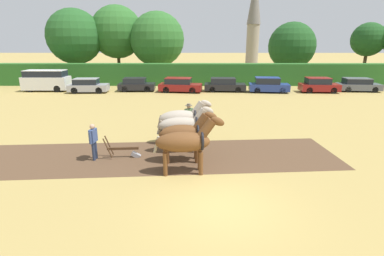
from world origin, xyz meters
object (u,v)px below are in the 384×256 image
object	(u,v)px
draft_horse_lead_right	(184,134)
parked_car_center_left	(136,85)
draft_horse_trail_right	(182,119)
parked_car_center_right	(224,85)
tree_center_left	(157,39)
draft_horse_lead_left	(186,142)
parked_van	(46,80)
tree_far_left	(74,37)
tree_left	(117,32)
parked_car_far_right	(319,85)
parked_car_center	(180,85)
parked_car_end_right	(358,85)
draft_horse_trail_left	(183,126)
plow	(126,151)
tree_center	(292,46)
church_spire	(254,18)
farmer_at_plow	(93,139)
parked_car_right	(268,85)
tree_center_right	(368,40)
parked_car_left	(88,86)
farmer_beside_team	(189,115)

from	to	relation	value
draft_horse_lead_right	parked_car_center_left	world-z (taller)	draft_horse_lead_right
draft_horse_trail_right	parked_car_center_right	distance (m)	17.26
tree_center_left	draft_horse_lead_left	distance (m)	31.55
parked_van	tree_far_left	bearing A→B (deg)	90.46
tree_left	parked_car_far_right	bearing A→B (deg)	-27.32
parked_car_center	parked_car_center_right	bearing A→B (deg)	13.67
tree_far_left	parked_car_end_right	bearing A→B (deg)	-15.81
tree_left	parked_car_end_right	distance (m)	31.20
draft_horse_trail_left	parked_car_center_right	distance (m)	18.46
draft_horse_lead_right	tree_far_left	bearing A→B (deg)	114.07
plow	parked_van	world-z (taller)	parked_van
tree_center	parked_car_center	size ratio (longest dim) A/B	1.67
parked_van	parked_car_end_right	bearing A→B (deg)	0.03
church_spire	farmer_at_plow	distance (m)	56.47
parked_car_far_right	parked_car_center_right	bearing A→B (deg)	179.60
parked_car_center_right	tree_center	bearing A→B (deg)	50.64
parked_van	parked_car_right	world-z (taller)	parked_van
parked_van	draft_horse_lead_right	bearing A→B (deg)	-51.39
parked_car_center_right	tree_center_left	bearing A→B (deg)	131.87
tree_center_right	parked_car_center_left	size ratio (longest dim) A/B	1.97
draft_horse_lead_left	farmer_at_plow	distance (m)	4.51
parked_car_left	parked_car_far_right	size ratio (longest dim) A/B	1.01
tree_center	parked_car_right	bearing A→B (deg)	-116.22
plow	church_spire	bearing A→B (deg)	69.29
tree_center_right	draft_horse_trail_left	xyz separation A→B (m)	(-24.80, -29.41, -4.01)
parked_car_right	draft_horse_lead_left	bearing A→B (deg)	-106.67
tree_center_left	parked_car_end_right	bearing A→B (deg)	-24.45
tree_center_right	parked_car_end_right	xyz separation A→B (m)	(-6.63, -11.26, -4.66)
tree_far_left	tree_center	distance (m)	29.74
parked_car_left	parked_car_far_right	bearing A→B (deg)	-1.99
parked_car_end_right	church_spire	bearing A→B (deg)	103.55
parked_van	parked_car_end_right	xyz separation A→B (m)	(33.54, -0.07, -0.46)
tree_far_left	parked_car_far_right	world-z (taller)	tree_far_left
draft_horse_lead_right	parked_car_end_right	bearing A→B (deg)	42.89
plow	parked_car_left	distance (m)	19.66
tree_left	tree_center	bearing A→B (deg)	-1.04
tree_center	tree_center_right	world-z (taller)	tree_center
tree_far_left	church_spire	bearing A→B (deg)	40.56
parked_car_left	parked_car_end_right	size ratio (longest dim) A/B	0.91
tree_center	draft_horse_lead_right	bearing A→B (deg)	-114.82
tree_center	farmer_beside_team	world-z (taller)	tree_center
tree_far_left	parked_car_left	distance (m)	12.60
tree_center_left	farmer_beside_team	bearing A→B (deg)	-79.46
parked_car_right	parked_car_center_left	bearing A→B (deg)	-177.48
tree_far_left	draft_horse_lead_left	bearing A→B (deg)	-62.63
tree_center_left	parked_van	bearing A→B (deg)	-136.86
parked_car_right	parked_car_end_right	distance (m)	9.81
draft_horse_lead_right	draft_horse_trail_left	distance (m)	1.26
draft_horse_lead_left	parked_car_left	world-z (taller)	draft_horse_lead_left
parked_van	draft_horse_trail_left	bearing A→B (deg)	-49.70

